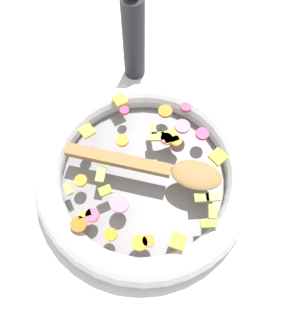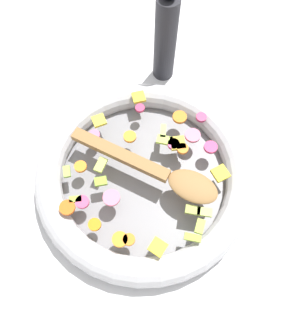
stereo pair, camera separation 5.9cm
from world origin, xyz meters
name	(u,v)px [view 1 (the left image)]	position (x,y,z in m)	size (l,w,h in m)	color
ground_plane	(144,179)	(0.00, 0.00, 0.00)	(4.00, 4.00, 0.00)	silver
skillet	(144,174)	(0.00, 0.00, 0.02)	(0.41, 0.41, 0.05)	slate
chopped_vegetables	(149,167)	(0.01, 0.00, 0.05)	(0.28, 0.31, 0.01)	orange
wooden_spoon	(160,168)	(0.03, 0.00, 0.06)	(0.28, 0.06, 0.01)	olive
pepper_mill	(134,37)	(-0.07, 0.25, 0.10)	(0.05, 0.05, 0.22)	#232328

